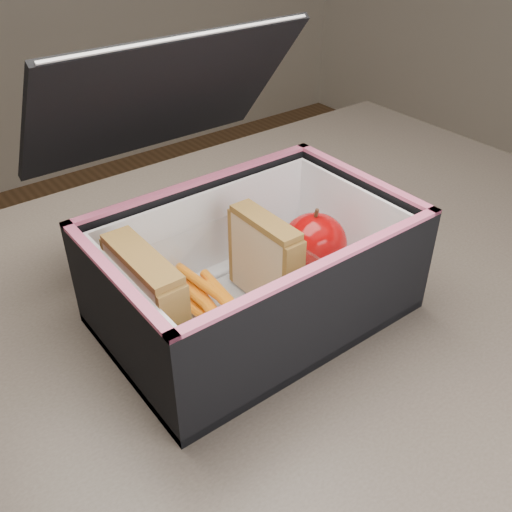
{
  "coord_description": "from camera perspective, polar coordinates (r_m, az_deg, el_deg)",
  "views": [
    {
      "loc": [
        -0.27,
        -0.37,
        1.15
      ],
      "look_at": [
        0.02,
        0.02,
        0.81
      ],
      "focal_mm": 40.0,
      "sensor_mm": 36.0,
      "label": 1
    }
  ],
  "objects": [
    {
      "name": "sandwich_left",
      "position": [
        0.52,
        -10.8,
        -4.89
      ],
      "size": [
        0.03,
        0.1,
        0.11
      ],
      "color": "tan",
      "rests_on": "plastic_tub"
    },
    {
      "name": "carrot_sticks",
      "position": [
        0.57,
        -4.6,
        -4.86
      ],
      "size": [
        0.04,
        0.13,
        0.03
      ],
      "color": "orange",
      "rests_on": "plastic_tub"
    },
    {
      "name": "lunch_bag",
      "position": [
        0.58,
        -0.53,
        -0.43
      ],
      "size": [
        0.3,
        0.33,
        0.27
      ],
      "color": "black",
      "rests_on": "kitchen_table"
    },
    {
      "name": "plastic_tub",
      "position": [
        0.56,
        -4.54,
        -3.97
      ],
      "size": [
        0.18,
        0.13,
        0.07
      ],
      "primitive_type": null,
      "color": "white",
      "rests_on": "lunch_bag"
    },
    {
      "name": "paper_napkin",
      "position": [
        0.65,
        5.24,
        -1.26
      ],
      "size": [
        0.09,
        0.1,
        0.01
      ],
      "primitive_type": "cube",
      "rotation": [
        0.0,
        0.0,
        0.17
      ],
      "color": "white",
      "rests_on": "lunch_bag"
    },
    {
      "name": "kitchen_table",
      "position": [
        0.67,
        -0.6,
        -12.29
      ],
      "size": [
        1.2,
        0.8,
        0.75
      ],
      "color": "brown",
      "rests_on": "ground"
    },
    {
      "name": "red_apple",
      "position": [
        0.63,
        5.85,
        1.32
      ],
      "size": [
        0.08,
        0.08,
        0.08
      ],
      "rotation": [
        0.0,
        0.0,
        -0.08
      ],
      "color": "#9C0002",
      "rests_on": "paper_napkin"
    },
    {
      "name": "sandwich_right",
      "position": [
        0.58,
        0.89,
        -0.38
      ],
      "size": [
        0.02,
        0.09,
        0.1
      ],
      "color": "tan",
      "rests_on": "plastic_tub"
    }
  ]
}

